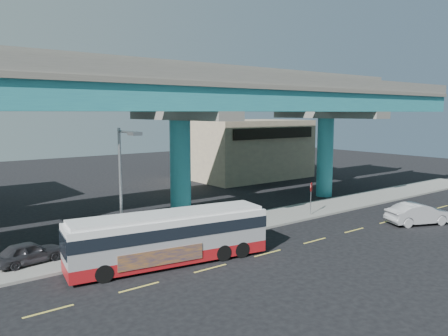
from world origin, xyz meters
TOP-DOWN VIEW (x-y plane):
  - ground at (0.00, 0.00)m, footprint 120.00×120.00m
  - sidewalk at (0.00, 5.50)m, footprint 70.00×4.00m
  - lane_markings at (-0.00, -0.30)m, footprint 58.00×0.12m
  - viaduct at (-0.00, 9.11)m, footprint 52.00×12.40m
  - building_beige at (18.00, 22.98)m, footprint 14.00×10.23m
  - transit_bus at (-5.22, 1.64)m, footprint 10.90×3.92m
  - sedan at (12.98, -2.08)m, footprint 4.94×5.80m
  - parked_car at (-11.28, 5.69)m, footprint 2.32×3.80m
  - street_lamp at (-6.86, 3.46)m, footprint 0.50×2.32m
  - stop_sign at (8.67, 4.18)m, footprint 0.67×0.41m

SIDE VIEW (x-z plane):
  - ground at x=0.00m, z-range 0.00..0.00m
  - lane_markings at x=0.00m, z-range 0.00..0.01m
  - sidewalk at x=0.00m, z-range 0.00..0.15m
  - parked_car at x=-11.28m, z-range 0.15..1.32m
  - sedan at x=12.98m, z-range 0.00..1.53m
  - transit_bus at x=-5.22m, z-range 0.13..2.87m
  - stop_sign at x=8.67m, z-range 0.70..3.21m
  - building_beige at x=18.00m, z-range 0.01..7.01m
  - street_lamp at x=-6.86m, z-range 1.25..8.22m
  - viaduct at x=0.00m, z-range 3.29..14.99m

